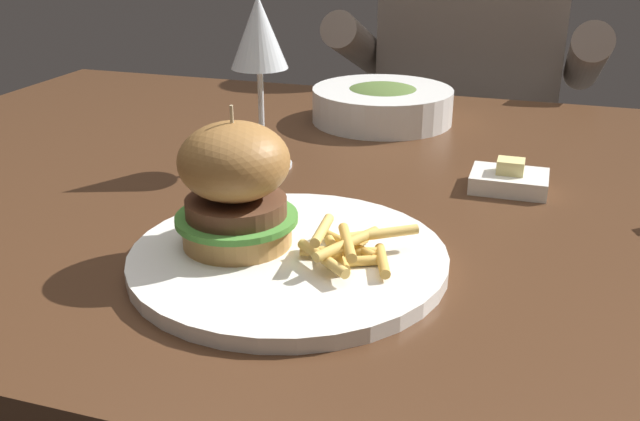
# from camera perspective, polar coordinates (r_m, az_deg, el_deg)

# --- Properties ---
(dining_table) EXTENTS (1.42, 0.93, 0.74)m
(dining_table) POSITION_cam_1_polar(r_m,az_deg,el_deg) (0.87, 3.33, -2.54)
(dining_table) COLOR #472B19
(dining_table) RESTS_ON ground
(main_plate) EXTENTS (0.29, 0.29, 0.01)m
(main_plate) POSITION_cam_1_polar(r_m,az_deg,el_deg) (0.64, -2.53, -3.83)
(main_plate) COLOR white
(main_plate) RESTS_ON dining_table
(burger_sandwich) EXTENTS (0.11, 0.11, 0.13)m
(burger_sandwich) POSITION_cam_1_polar(r_m,az_deg,el_deg) (0.63, -6.81, 2.05)
(burger_sandwich) COLOR #B78447
(burger_sandwich) RESTS_ON main_plate
(fries_pile) EXTENTS (0.10, 0.10, 0.03)m
(fries_pile) POSITION_cam_1_polar(r_m,az_deg,el_deg) (0.62, 2.23, -2.97)
(fries_pile) COLOR gold
(fries_pile) RESTS_ON main_plate
(wine_glass) EXTENTS (0.07, 0.07, 0.21)m
(wine_glass) POSITION_cam_1_polar(r_m,az_deg,el_deg) (0.86, -4.91, 13.41)
(wine_glass) COLOR silver
(wine_glass) RESTS_ON dining_table
(butter_dish) EXTENTS (0.09, 0.06, 0.04)m
(butter_dish) POSITION_cam_1_polar(r_m,az_deg,el_deg) (0.84, 14.89, 2.39)
(butter_dish) COLOR white
(butter_dish) RESTS_ON dining_table
(soup_bowl) EXTENTS (0.21, 0.21, 0.06)m
(soup_bowl) POSITION_cam_1_polar(r_m,az_deg,el_deg) (1.09, 5.00, 8.52)
(soup_bowl) COLOR white
(soup_bowl) RESTS_ON dining_table
(diner_person) EXTENTS (0.51, 0.36, 1.18)m
(diner_person) POSITION_cam_1_polar(r_m,az_deg,el_deg) (1.59, 11.48, 5.01)
(diner_person) COLOR #282833
(diner_person) RESTS_ON ground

